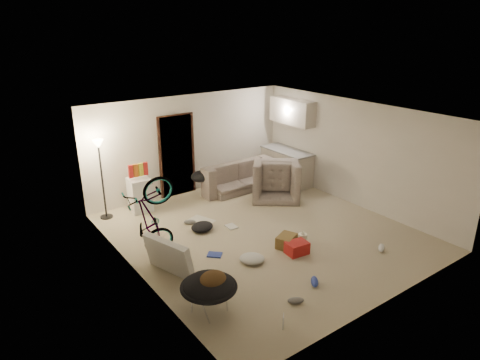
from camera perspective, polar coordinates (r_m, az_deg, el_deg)
floor at (r=9.07m, az=3.02°, el=-7.04°), size 5.50×6.00×0.02m
ceiling at (r=8.23m, az=3.35°, el=8.76°), size 5.50×6.00×0.02m
wall_back at (r=10.96m, az=-6.78°, el=4.78°), size 5.50×0.02×2.50m
wall_front at (r=6.70m, az=19.66°, el=-6.63°), size 5.50×0.02×2.50m
wall_left at (r=7.27m, az=-14.06°, el=-3.85°), size 0.02×6.00×2.50m
wall_right at (r=10.45m, az=15.07°, el=3.45°), size 0.02×6.00×2.50m
doorway at (r=10.81m, az=-8.47°, el=3.21°), size 0.85×0.10×2.04m
door_trim at (r=10.78m, az=-8.40°, el=3.17°), size 0.97×0.04×2.10m
floor_lamp at (r=9.72m, az=-18.14°, el=2.24°), size 0.28×0.28×1.81m
kitchen_counter at (r=11.76m, az=6.21°, el=1.76°), size 0.60×1.50×0.88m
counter_top at (r=11.63m, az=6.30°, el=3.91°), size 0.64×1.54×0.04m
kitchen_uppers at (r=11.47m, az=6.99°, el=9.06°), size 0.38×1.40×0.65m
sofa at (r=11.28m, az=-0.92°, el=0.27°), size 2.01×0.79×0.59m
armchair at (r=10.85m, az=4.71°, el=-0.19°), size 1.51×1.49×0.74m
bicycle at (r=8.12m, az=-11.68°, el=-7.39°), size 1.75×0.95×0.96m
book_asset at (r=6.52m, az=5.72°, el=-19.25°), size 0.24×0.25×0.02m
mini_fridge at (r=10.18m, az=-13.20°, el=-1.92°), size 0.50×0.50×0.80m
snack_box_0 at (r=9.91m, az=-14.37°, el=1.10°), size 0.11×0.08×0.30m
snack_box_1 at (r=9.95m, az=-13.73°, el=1.23°), size 0.10×0.07×0.30m
snack_box_2 at (r=10.00m, az=-13.10°, el=1.37°), size 0.11×0.09×0.30m
snack_box_3 at (r=10.04m, az=-12.48°, el=1.50°), size 0.11×0.09×0.30m
saucer_chair at (r=6.63m, az=-4.17°, el=-14.58°), size 0.86×0.86×0.61m
hoodie at (r=6.52m, az=-3.68°, el=-13.19°), size 0.61×0.58×0.22m
sofa_drape at (r=10.71m, az=-5.10°, el=0.49°), size 0.62×0.54×0.28m
tv_box at (r=7.62m, az=-9.48°, el=-10.02°), size 0.55×1.05×0.68m
drink_case_a at (r=8.51m, az=6.21°, el=-8.10°), size 0.50×0.44×0.24m
drink_case_b at (r=8.30m, az=7.60°, el=-8.96°), size 0.44×0.34×0.24m
juicer at (r=8.73m, az=8.34°, el=-7.56°), size 0.17×0.17×0.25m
newspaper at (r=9.58m, az=-5.28°, el=-5.46°), size 0.60×0.68×0.01m
book_blue at (r=8.23m, az=-3.41°, el=-9.91°), size 0.33×0.33×0.03m
book_white at (r=9.27m, az=-1.16°, el=-6.22°), size 0.22×0.28×0.02m
shoe_0 at (r=11.03m, az=-4.68°, el=-1.64°), size 0.26×0.23×0.09m
shoe_1 at (r=9.45m, az=-6.71°, el=-5.57°), size 0.29×0.24×0.10m
shoe_2 at (r=7.49m, az=9.91°, el=-13.19°), size 0.29×0.31×0.11m
shoe_3 at (r=7.02m, az=7.44°, el=-15.63°), size 0.29×0.23×0.10m
shoe_4 at (r=8.80m, az=18.33°, el=-8.56°), size 0.30×0.26×0.11m
clothes_lump_a at (r=9.14m, az=-5.07°, el=-6.23°), size 0.61×0.56×0.16m
clothes_lump_c at (r=7.98m, az=1.61°, el=-10.42°), size 0.61×0.60×0.14m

